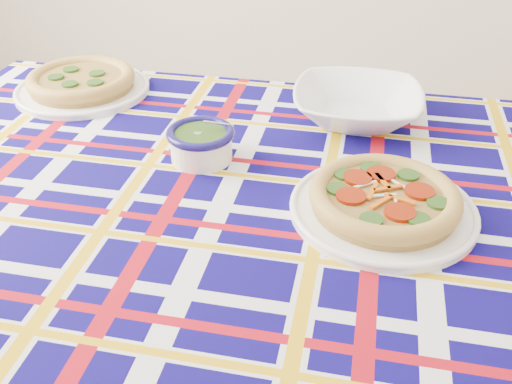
# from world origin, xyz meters

# --- Properties ---
(floor) EXTENTS (4.00, 4.00, 0.00)m
(floor) POSITION_xyz_m (0.00, 0.00, 0.00)
(floor) COLOR #A37F54
(floor) RESTS_ON ground
(dining_table) EXTENTS (1.88, 1.32, 0.82)m
(dining_table) POSITION_xyz_m (-0.19, -0.37, 0.74)
(dining_table) COLOR brown
(dining_table) RESTS_ON floor
(tablecloth) EXTENTS (1.92, 1.36, 0.12)m
(tablecloth) POSITION_xyz_m (-0.19, -0.37, 0.77)
(tablecloth) COLOR #0A0450
(tablecloth) RESTS_ON dining_table
(main_focaccia_plate) EXTENTS (0.35, 0.35, 0.07)m
(main_focaccia_plate) POSITION_xyz_m (0.01, -0.42, 0.86)
(main_focaccia_plate) COLOR olive
(main_focaccia_plate) RESTS_ON tablecloth
(pesto_bowl) EXTENTS (0.16, 0.16, 0.08)m
(pesto_bowl) POSITION_xyz_m (-0.35, -0.24, 0.87)
(pesto_bowl) COLOR #1D3A0F
(pesto_bowl) RESTS_ON tablecloth
(serving_bowl) EXTENTS (0.33, 0.33, 0.07)m
(serving_bowl) POSITION_xyz_m (-0.01, -0.03, 0.86)
(serving_bowl) COLOR white
(serving_bowl) RESTS_ON tablecloth
(second_focaccia_plate) EXTENTS (0.40, 0.40, 0.06)m
(second_focaccia_plate) POSITION_xyz_m (-0.71, 0.08, 0.86)
(second_focaccia_plate) COLOR olive
(second_focaccia_plate) RESTS_ON tablecloth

